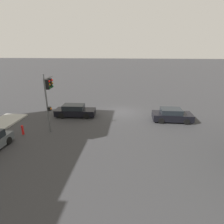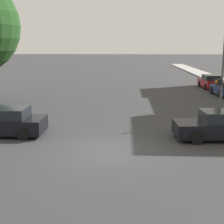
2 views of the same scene
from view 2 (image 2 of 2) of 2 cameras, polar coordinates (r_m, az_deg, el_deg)
name	(u,v)px [view 2 (image 2 of 2)]	position (r m, az deg, el deg)	size (l,w,h in m)	color
ground_plane	(108,152)	(13.66, -0.67, -7.29)	(300.00, 300.00, 0.00)	#333335
sidewalk_strip	(209,77)	(47.18, 17.31, 6.17)	(2.76, 60.00, 0.17)	#9E9E99
crossing_car_0	(223,126)	(16.20, 19.71, -2.40)	(4.72, 2.01, 1.42)	black
crossing_car_1	(4,122)	(16.95, -19.17, -1.73)	(4.23, 2.04, 1.43)	black
parked_car_2	(211,82)	(35.20, 17.69, 5.26)	(2.07, 4.12, 1.44)	maroon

